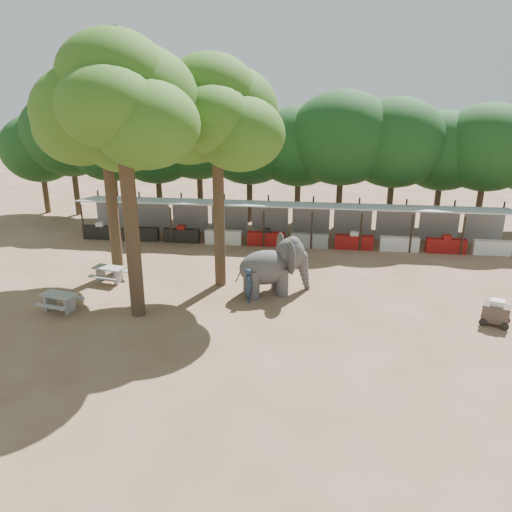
# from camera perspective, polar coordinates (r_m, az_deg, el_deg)

# --- Properties ---
(ground) EXTENTS (100.00, 100.00, 0.00)m
(ground) POSITION_cam_1_polar(r_m,az_deg,el_deg) (20.41, 0.95, -10.02)
(ground) COLOR brown
(ground) RESTS_ON ground
(vendor_stalls) EXTENTS (28.00, 2.99, 2.80)m
(vendor_stalls) POSITION_cam_1_polar(r_m,az_deg,el_deg) (32.81, 3.77, 3.58)
(vendor_stalls) COLOR #A9ACB2
(vendor_stalls) RESTS_ON ground
(yard_tree_left) EXTENTS (7.10, 6.90, 11.02)m
(yard_tree_left) POSITION_cam_1_polar(r_m,az_deg,el_deg) (27.35, -17.09, 14.65)
(yard_tree_left) COLOR #332316
(yard_tree_left) RESTS_ON ground
(yard_tree_center) EXTENTS (7.10, 6.90, 12.04)m
(yard_tree_center) POSITION_cam_1_polar(r_m,az_deg,el_deg) (21.53, -15.34, 16.52)
(yard_tree_center) COLOR #332316
(yard_tree_center) RESTS_ON ground
(yard_tree_back) EXTENTS (7.10, 6.90, 11.36)m
(yard_tree_back) POSITION_cam_1_polar(r_m,az_deg,el_deg) (24.50, -4.77, 15.77)
(yard_tree_back) COLOR #332316
(yard_tree_back) RESTS_ON ground
(backdrop_trees) EXTENTS (46.46, 5.95, 8.33)m
(backdrop_trees) POSITION_cam_1_polar(r_m,az_deg,el_deg) (37.04, 4.48, 12.18)
(backdrop_trees) COLOR #332316
(backdrop_trees) RESTS_ON ground
(elephant) EXTENTS (3.84, 2.99, 2.87)m
(elephant) POSITION_cam_1_polar(r_m,az_deg,el_deg) (24.62, 2.11, -1.12)
(elephant) COLOR #3D3B3B
(elephant) RESTS_ON ground
(handler) EXTENTS (0.45, 0.63, 1.67)m
(handler) POSITION_cam_1_polar(r_m,az_deg,el_deg) (23.84, -0.83, -3.35)
(handler) COLOR #26384C
(handler) RESTS_ON ground
(picnic_table_near) EXTENTS (1.93, 1.80, 0.83)m
(picnic_table_near) POSITION_cam_1_polar(r_m,az_deg,el_deg) (24.70, -21.55, -4.68)
(picnic_table_near) COLOR gray
(picnic_table_near) RESTS_ON ground
(picnic_table_far) EXTENTS (1.90, 1.77, 0.82)m
(picnic_table_far) POSITION_cam_1_polar(r_m,az_deg,el_deg) (27.39, -16.43, -1.79)
(picnic_table_far) COLOR gray
(picnic_table_far) RESTS_ON ground
(cart_front) EXTENTS (1.40, 1.17, 1.17)m
(cart_front) POSITION_cam_1_polar(r_m,az_deg,el_deg) (24.02, 25.74, -5.85)
(cart_front) COLOR #392C26
(cart_front) RESTS_ON ground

